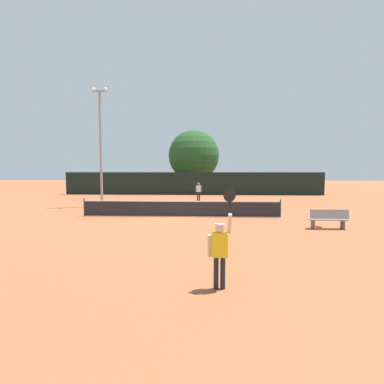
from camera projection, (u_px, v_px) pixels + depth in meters
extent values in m
plane|color=#9E5633|center=(181.00, 217.00, 18.60)|extent=(120.00, 120.00, 0.00)
cube|color=#232328|center=(181.00, 209.00, 18.57)|extent=(11.86, 0.03, 0.91)
cube|color=white|center=(181.00, 201.00, 18.54)|extent=(11.86, 0.04, 0.06)
cylinder|color=#333338|center=(84.00, 207.00, 18.85)|extent=(0.08, 0.08, 1.07)
cylinder|color=#333338|center=(280.00, 208.00, 18.28)|extent=(0.08, 0.08, 1.07)
cube|color=black|center=(193.00, 184.00, 34.27)|extent=(28.77, 0.12, 2.51)
cube|color=yellow|center=(220.00, 245.00, 7.31)|extent=(0.38, 0.22, 0.58)
sphere|color=beige|center=(220.00, 228.00, 7.28)|extent=(0.22, 0.22, 0.22)
cylinder|color=white|center=(220.00, 224.00, 7.27)|extent=(0.23, 0.23, 0.04)
cylinder|color=black|center=(216.00, 273.00, 7.36)|extent=(0.12, 0.12, 0.78)
cylinder|color=black|center=(223.00, 273.00, 7.35)|extent=(0.12, 0.12, 0.78)
cylinder|color=beige|center=(209.00, 246.00, 7.32)|extent=(0.09, 0.17, 0.55)
cylinder|color=beige|center=(230.00, 224.00, 7.34)|extent=(0.09, 0.31, 0.53)
cylinder|color=black|center=(230.00, 207.00, 7.37)|extent=(0.04, 0.11, 0.28)
ellipsoid|color=black|center=(230.00, 195.00, 7.41)|extent=(0.30, 0.13, 0.36)
cube|color=white|center=(199.00, 189.00, 27.85)|extent=(0.38, 0.22, 0.59)
sphere|color=brown|center=(199.00, 184.00, 27.82)|extent=(0.23, 0.23, 0.23)
cylinder|color=white|center=(199.00, 183.00, 27.81)|extent=(0.24, 0.24, 0.04)
cylinder|color=black|center=(198.00, 196.00, 27.90)|extent=(0.12, 0.12, 0.80)
cylinder|color=black|center=(199.00, 196.00, 27.90)|extent=(0.12, 0.12, 0.80)
cylinder|color=brown|center=(196.00, 189.00, 27.86)|extent=(0.09, 0.17, 0.56)
cylinder|color=brown|center=(201.00, 189.00, 27.84)|extent=(0.09, 0.16, 0.56)
sphere|color=#CCE033|center=(229.00, 229.00, 14.59)|extent=(0.07, 0.07, 0.07)
cylinder|color=black|center=(319.00, 227.00, 15.06)|extent=(0.28, 0.04, 0.04)
ellipsoid|color=red|center=(317.00, 226.00, 15.38)|extent=(0.28, 0.36, 0.04)
cube|color=gray|center=(328.00, 220.00, 14.76)|extent=(1.80, 0.40, 0.06)
cube|color=gray|center=(330.00, 214.00, 14.56)|extent=(1.80, 0.12, 0.44)
cube|color=#4C4C51|center=(313.00, 224.00, 14.81)|extent=(0.08, 0.36, 0.45)
cube|color=#4C4C51|center=(343.00, 224.00, 14.75)|extent=(0.08, 0.36, 0.45)
cylinder|color=gray|center=(101.00, 150.00, 23.51)|extent=(0.18, 0.18, 8.66)
cube|color=gray|center=(100.00, 91.00, 23.19)|extent=(1.10, 0.10, 0.10)
sphere|color=#F2EDCC|center=(94.00, 89.00, 23.20)|extent=(0.28, 0.28, 0.28)
sphere|color=#F2EDCC|center=(105.00, 89.00, 23.15)|extent=(0.28, 0.28, 0.28)
cylinder|color=brown|center=(194.00, 183.00, 40.08)|extent=(0.56, 0.56, 2.15)
sphere|color=#235123|center=(194.00, 156.00, 39.81)|extent=(6.53, 6.53, 6.53)
cube|color=black|center=(134.00, 187.00, 39.83)|extent=(2.29, 4.36, 0.90)
cube|color=#2D333D|center=(134.00, 181.00, 39.48)|extent=(1.90, 2.35, 0.64)
cylinder|color=black|center=(130.00, 188.00, 41.29)|extent=(0.22, 0.60, 0.60)
cylinder|color=black|center=(143.00, 188.00, 41.21)|extent=(0.22, 0.60, 0.60)
cylinder|color=black|center=(125.00, 190.00, 38.50)|extent=(0.22, 0.60, 0.60)
cylinder|color=black|center=(138.00, 190.00, 38.42)|extent=(0.22, 0.60, 0.60)
cube|color=navy|center=(169.00, 186.00, 40.17)|extent=(2.41, 4.40, 0.90)
cube|color=#2D333D|center=(169.00, 181.00, 39.81)|extent=(1.96, 2.39, 0.64)
cylinder|color=black|center=(164.00, 188.00, 41.62)|extent=(0.22, 0.60, 0.60)
cylinder|color=black|center=(177.00, 188.00, 41.54)|extent=(0.22, 0.60, 0.60)
cylinder|color=black|center=(161.00, 189.00, 38.83)|extent=(0.22, 0.60, 0.60)
cylinder|color=black|center=(175.00, 189.00, 38.75)|extent=(0.22, 0.60, 0.60)
cube|color=black|center=(247.00, 186.00, 41.42)|extent=(2.03, 4.26, 0.90)
cube|color=#2D333D|center=(248.00, 180.00, 41.06)|extent=(1.77, 2.25, 0.64)
cylinder|color=black|center=(240.00, 187.00, 42.88)|extent=(0.22, 0.60, 0.60)
cylinder|color=black|center=(252.00, 187.00, 42.79)|extent=(0.22, 0.60, 0.60)
cylinder|color=black|center=(242.00, 189.00, 40.09)|extent=(0.22, 0.60, 0.60)
cylinder|color=black|center=(255.00, 189.00, 40.01)|extent=(0.22, 0.60, 0.60)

